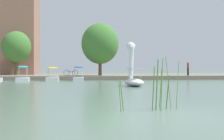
# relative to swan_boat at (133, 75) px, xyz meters

# --- Properties ---
(ground_plane) EXTENTS (649.46, 649.46, 0.00)m
(ground_plane) POSITION_rel_swan_boat_xyz_m (-2.16, -14.18, -0.84)
(ground_plane) COLOR #567060
(shore_bank_far) EXTENTS (150.03, 22.48, 0.48)m
(shore_bank_far) POSITION_rel_swan_boat_xyz_m (-2.16, 23.77, -0.60)
(shore_bank_far) COLOR slate
(shore_bank_far) RESTS_ON ground_plane
(swan_boat) EXTENTS (1.36, 2.78, 3.24)m
(swan_boat) POSITION_rel_swan_boat_xyz_m (0.00, 0.00, 0.00)
(swan_boat) COLOR white
(swan_boat) RESTS_ON ground_plane
(pedal_boat_blue) EXTENTS (1.22, 2.04, 1.57)m
(pedal_boat_blue) POSITION_rel_swan_boat_xyz_m (-3.55, 10.61, -0.35)
(pedal_boat_blue) COLOR white
(pedal_boat_blue) RESTS_ON ground_plane
(pedal_boat_yellow) EXTENTS (1.30, 2.34, 1.46)m
(pedal_boat_yellow) POSITION_rel_swan_boat_xyz_m (-6.23, 10.63, -0.40)
(pedal_boat_yellow) COLOR white
(pedal_boat_yellow) RESTS_ON ground_plane
(pedal_boat_cyan) EXTENTS (1.28, 2.09, 1.58)m
(pedal_boat_cyan) POSITION_rel_swan_boat_xyz_m (-9.20, 10.45, -0.37)
(pedal_boat_cyan) COLOR white
(pedal_boat_cyan) RESTS_ON ground_plane
(tree_broadleaf_behind_dock) EXTENTS (5.37, 5.33, 5.90)m
(tree_broadleaf_behind_dock) POSITION_rel_swan_boat_xyz_m (-11.49, 20.78, 3.40)
(tree_broadleaf_behind_dock) COLOR brown
(tree_broadleaf_behind_dock) RESTS_ON shore_bank_far
(tree_broadleaf_left) EXTENTS (6.52, 6.50, 6.53)m
(tree_broadleaf_left) POSITION_rel_swan_boat_xyz_m (-0.67, 16.32, 3.61)
(tree_broadleaf_left) COLOR brown
(tree_broadleaf_left) RESTS_ON shore_bank_far
(person_on_path) EXTENTS (0.31, 0.31, 1.77)m
(person_on_path) POSITION_rel_swan_boat_xyz_m (10.09, 14.44, 0.59)
(person_on_path) COLOR black
(person_on_path) RESTS_ON shore_bank_far
(bicycle_parked) EXTENTS (1.72, 0.09, 0.71)m
(bicycle_parked) POSITION_rel_swan_boat_xyz_m (-4.31, 15.44, -0.01)
(bicycle_parked) COLOR black
(bicycle_parked) RESTS_ON shore_bank_far
(reed_clump_foreground) EXTENTS (1.87, 0.91, 1.58)m
(reed_clump_foreground) POSITION_rel_swan_boat_xyz_m (-2.16, -12.86, -0.20)
(reed_clump_foreground) COLOR #4C7F33
(reed_clump_foreground) RESTS_ON ground_plane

